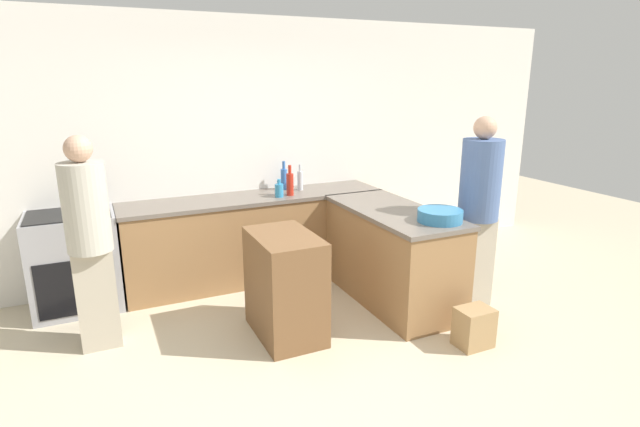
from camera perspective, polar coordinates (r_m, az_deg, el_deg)
The scene contains 14 objects.
ground_plane at distance 3.87m, azimuth 2.24°, elevation -17.42°, with size 14.00×14.00×0.00m, color beige.
wall_back at distance 5.42m, azimuth -8.67°, elevation 7.31°, with size 8.00×0.06×2.70m.
counter_back at distance 5.32m, azimuth -7.30°, elevation -2.72°, with size 2.71×0.62×0.90m.
counter_peninsula at distance 4.82m, azimuth 8.20°, elevation -4.69°, with size 0.69×1.56×0.90m.
range_oven at distance 5.11m, azimuth -26.22°, elevation -4.98°, with size 0.75×0.59×0.92m.
island_table at distance 4.15m, azimuth -4.02°, elevation -8.22°, with size 0.48×0.75×0.87m.
mixing_bowl at distance 4.35m, azimuth 13.55°, elevation -0.22°, with size 0.38×0.38×0.10m.
water_bottle_blue at distance 5.45m, azimuth -4.14°, elevation 4.04°, with size 0.07×0.07×0.31m.
hot_sauce_bottle at distance 5.17m, azimuth -3.45°, elevation 3.45°, with size 0.07×0.07×0.32m.
vinegar_bottle_clear at distance 5.41m, azimuth -2.28°, elevation 3.87°, with size 0.06×0.06×0.28m.
dish_soap_bottle at distance 5.11m, azimuth -4.69°, elevation 2.71°, with size 0.09×0.09×0.19m.
person_by_range at distance 4.17m, azimuth -24.86°, elevation -2.44°, with size 0.33×0.33×1.69m.
person_at_peninsula at distance 4.72m, azimuth 17.64°, elevation 0.71°, with size 0.36×0.36×1.77m.
paper_bag at distance 4.27m, azimuth 17.18°, elevation -12.32°, with size 0.28×0.22×0.32m.
Camera 1 is at (-1.50, -2.89, 2.09)m, focal length 28.00 mm.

